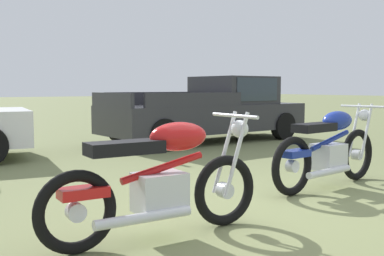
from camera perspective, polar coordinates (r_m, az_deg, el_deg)
The scene contains 4 objects.
ground_plane at distance 4.80m, azimuth 8.31°, elevation -9.85°, with size 120.00×120.00×0.00m, color olive.
motorcycle_red at distance 3.76m, azimuth -3.95°, elevation -6.44°, with size 1.99×0.64×1.02m.
motorcycle_blue at distance 5.91m, azimuth 16.61°, elevation -2.45°, with size 2.06×0.68×1.02m.
pickup_truck_charcoal at distance 10.65m, azimuth 2.76°, elevation 2.45°, with size 4.93×2.09×1.49m.
Camera 1 is at (-3.10, -3.46, 1.23)m, focal length 43.03 mm.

